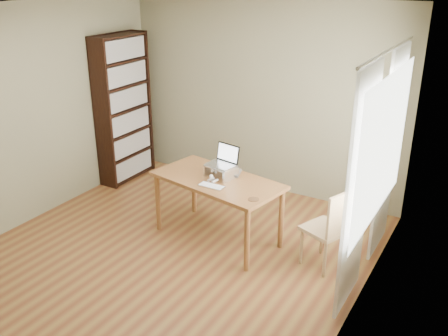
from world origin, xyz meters
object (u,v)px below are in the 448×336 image
Objects in this scene: bookshelf at (124,109)px; chair at (332,226)px; desk at (217,186)px; keyboard at (211,186)px; cat at (225,171)px; laptop at (223,159)px.

chair is (3.41, -0.80, -0.57)m from bookshelf.
keyboard is (0.06, -0.22, 0.10)m from desk.
bookshelf is at bearing 172.52° from cat.
chair is (1.26, 0.30, -0.28)m from keyboard.
keyboard is at bearing -145.41° from chair.
bookshelf is 2.26m from cat.
laptop is 0.40m from keyboard.
chair is at bearing 8.06° from laptop.
desk is 3.29× the size of cat.
laptop is at bearing 100.08° from keyboard.
laptop is 1.18× the size of keyboard.
keyboard is 0.32× the size of chair.
bookshelf reaches higher than chair.
chair reaches higher than cat.
bookshelf is at bearing 153.59° from keyboard.
bookshelf is 7.25× the size of keyboard.
desk is at bearing 105.58° from keyboard.
bookshelf reaches higher than cat.
bookshelf is at bearing 170.92° from laptop.
chair reaches higher than desk.
bookshelf is 2.22m from laptop.
desk is 5.43× the size of keyboard.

